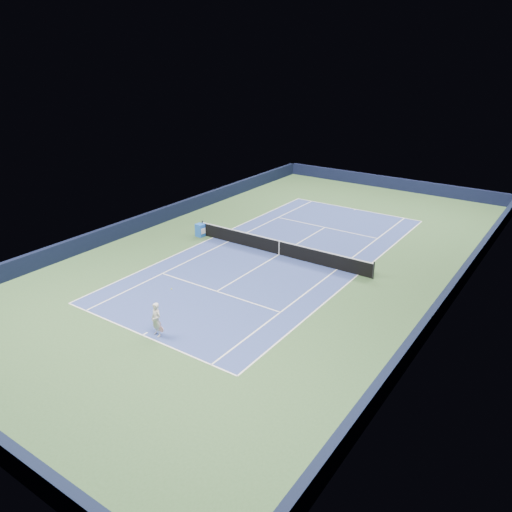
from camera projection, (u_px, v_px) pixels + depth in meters
The scene contains 19 objects.
ground at pixel (279, 255), 32.16m from camera, with size 40.00×40.00×0.00m, color #33532D.
wall_far at pixel (391, 183), 46.99m from camera, with size 22.00×0.35×1.10m, color black.
wall_right at pixel (453, 290), 26.27m from camera, with size 0.35×40.00×1.10m, color black.
wall_left at pixel (158, 217), 37.63m from camera, with size 0.35×40.00×1.10m, color black.
court_surface at pixel (279, 255), 32.16m from camera, with size 10.97×23.77×0.01m, color navy.
baseline_far at pixel (356, 209), 41.18m from camera, with size 10.97×0.08×0.00m, color white.
baseline_near at pixel (143, 335), 23.14m from camera, with size 10.97×0.08×0.00m, color white.
sideline_doubles_right at pixel (358, 275), 29.28m from camera, with size 0.08×23.77×0.00m, color white.
sideline_doubles_left at pixel (213, 237), 35.04m from camera, with size 0.08×23.77×0.00m, color white.
sideline_singles_right at pixel (337, 269), 30.00m from camera, with size 0.08×23.77×0.00m, color white.
sideline_singles_left at pixel (228, 241), 34.32m from camera, with size 0.08×23.77×0.00m, color white.
service_line_far at pixel (325, 227), 37.02m from camera, with size 8.23×0.08×0.00m, color white.
service_line_near at pixel (217, 291), 27.31m from camera, with size 8.23×0.08×0.00m, color white.
center_service_line at pixel (279, 254), 32.16m from camera, with size 0.08×12.80×0.00m, color white.
center_mark_far at pixel (355, 210), 41.06m from camera, with size 0.08×0.30×0.00m, color white.
center_mark_near at pixel (145, 334), 23.26m from camera, with size 0.08×0.30×0.00m, color white.
tennis_net at pixel (279, 247), 31.97m from camera, with size 12.90×0.10×1.07m.
sponsor_cube at pixel (200, 230), 35.12m from camera, with size 0.61×0.54×0.91m.
tennis_player at pixel (156, 320), 22.82m from camera, with size 0.80×1.28×2.05m.
Camera 1 is at (15.67, -25.27, 12.35)m, focal length 35.00 mm.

